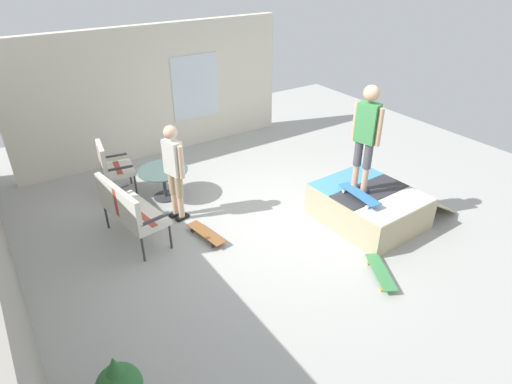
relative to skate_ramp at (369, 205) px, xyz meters
The scene contains 11 objects.
ground_plane 1.57m from the skate_ramp, 58.00° to the left, with size 12.00×12.00×0.10m, color #B2B2AD.
house_facade 5.06m from the skate_ramp, 21.21° to the left, with size 0.23×6.00×2.73m.
skate_ramp is the anchor object (origin of this frame).
patio_bench 3.92m from the skate_ramp, 65.17° to the left, with size 1.32×0.74×1.02m.
patio_chair_near_house 4.65m from the skate_ramp, 45.29° to the left, with size 0.69×0.63×1.02m.
patio_table 3.66m from the skate_ramp, 44.40° to the left, with size 0.90×0.90×0.57m.
person_watching 3.30m from the skate_ramp, 54.82° to the left, with size 0.47×0.30×1.67m.
person_skater 1.35m from the skate_ramp, 67.55° to the left, with size 0.47×0.31×1.77m.
skateboard_by_bench 2.75m from the skate_ramp, 67.34° to the left, with size 0.82×0.32×0.10m.
skateboard_spare 1.48m from the skate_ramp, 140.67° to the left, with size 0.80×0.55×0.10m.
skateboard_on_ramp 0.54m from the skate_ramp, 102.09° to the left, with size 0.81×0.26×0.10m.
Camera 1 is at (-4.90, 3.70, 4.09)m, focal length 30.33 mm.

